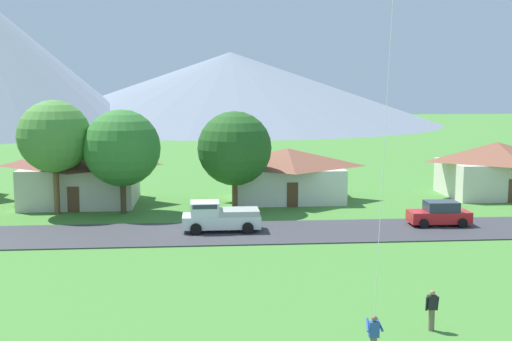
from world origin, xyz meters
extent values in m
cube|color=#38383D|center=(0.00, 28.83, 0.04)|extent=(160.00, 6.67, 0.08)
cone|color=slate|center=(4.77, 153.48, 9.11)|extent=(106.98, 106.98, 18.22)
cube|color=beige|center=(23.14, 41.49, 1.55)|extent=(8.75, 6.81, 3.10)
pyramid|color=brown|center=(23.14, 41.49, 3.95)|extent=(9.45, 7.35, 1.71)
cube|color=beige|center=(-12.86, 40.76, 1.60)|extent=(8.91, 7.23, 3.20)
pyramid|color=brown|center=(-12.86, 40.76, 4.08)|extent=(9.63, 7.80, 1.76)
cube|color=brown|center=(-12.86, 37.13, 1.00)|extent=(0.90, 0.06, 2.00)
cube|color=silver|center=(4.39, 40.96, 1.44)|extent=(9.04, 6.37, 2.88)
pyramid|color=brown|center=(4.39, 40.96, 3.67)|extent=(9.76, 6.88, 1.58)
cube|color=brown|center=(4.39, 37.76, 1.00)|extent=(0.90, 0.06, 2.00)
cylinder|color=#4C3823|center=(-8.92, 36.29, 1.43)|extent=(0.44, 0.44, 2.87)
sphere|color=#33752D|center=(-8.92, 36.29, 5.07)|extent=(5.85, 5.85, 5.85)
cylinder|color=brown|center=(-0.31, 37.00, 1.35)|extent=(0.44, 0.44, 2.71)
sphere|color=#23561E|center=(-0.31, 37.00, 4.89)|extent=(5.82, 5.82, 5.82)
cylinder|color=brown|center=(-13.96, 36.49, 1.95)|extent=(0.44, 0.44, 3.89)
sphere|color=#4C8938|center=(-13.96, 36.49, 5.95)|extent=(5.49, 5.49, 5.49)
cube|color=red|center=(13.59, 29.87, 0.68)|extent=(4.24, 1.89, 0.80)
cube|color=#2D3847|center=(13.74, 29.86, 1.42)|extent=(2.23, 1.63, 0.68)
cylinder|color=black|center=(12.22, 28.98, 0.40)|extent=(0.64, 0.25, 0.64)
cylinder|color=black|center=(12.26, 30.82, 0.40)|extent=(0.64, 0.25, 0.64)
cylinder|color=black|center=(14.92, 28.92, 0.40)|extent=(0.64, 0.25, 0.64)
cylinder|color=black|center=(14.96, 30.76, 0.40)|extent=(0.64, 0.25, 0.64)
cube|color=white|center=(-1.62, 29.37, 0.75)|extent=(5.20, 2.00, 0.84)
cube|color=white|center=(-2.72, 29.37, 1.62)|extent=(1.90, 1.84, 0.90)
cube|color=#2D3847|center=(-2.72, 29.37, 1.89)|extent=(1.62, 1.88, 0.28)
cube|color=#B7B7B7|center=(-0.47, 29.37, 1.35)|extent=(2.70, 1.96, 0.36)
cylinder|color=black|center=(-3.32, 28.35, 0.46)|extent=(0.76, 0.28, 0.76)
cylinder|color=black|center=(-3.32, 30.39, 0.46)|extent=(0.76, 0.28, 0.76)
cylinder|color=black|center=(0.08, 28.35, 0.46)|extent=(0.76, 0.28, 0.76)
cylinder|color=black|center=(0.08, 30.39, 0.46)|extent=(0.76, 0.28, 0.76)
cube|color=#2D51A3|center=(3.15, 8.64, 1.17)|extent=(0.36, 0.22, 0.58)
sphere|color=brown|center=(3.15, 8.64, 1.57)|extent=(0.21, 0.21, 0.21)
cylinder|color=#2D51A3|center=(2.93, 8.70, 1.31)|extent=(0.18, 0.55, 0.37)
cylinder|color=#2D51A3|center=(3.37, 8.70, 1.31)|extent=(0.18, 0.55, 0.37)
cylinder|color=silver|center=(4.08, 10.90, 9.53)|extent=(1.88, 4.55, 15.97)
cylinder|color=#70604C|center=(6.23, 11.22, 0.44)|extent=(0.24, 0.24, 0.88)
cube|color=black|center=(6.23, 11.22, 1.17)|extent=(0.36, 0.22, 0.58)
sphere|color=#9E7051|center=(6.23, 11.22, 1.57)|extent=(0.21, 0.21, 0.21)
cylinder|color=black|center=(6.01, 11.22, 1.12)|extent=(0.12, 0.18, 0.59)
cylinder|color=black|center=(6.45, 11.22, 1.12)|extent=(0.12, 0.18, 0.59)
camera|label=1|loc=(-2.89, -12.71, 9.79)|focal=44.87mm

